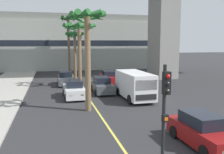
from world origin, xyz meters
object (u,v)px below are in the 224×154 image
palm_tree_near_median (69,28)px  palm_tree_mid_median (75,40)px  palm_tree_farthest_median (79,34)px  traffic_light_median_near (165,109)px  car_queue_fifth (109,78)px  car_queue_third (66,79)px  car_queue_front (74,90)px  car_queue_second (203,131)px  delivery_van (135,85)px  car_queue_fourth (102,86)px  palm_tree_far_median (87,31)px

palm_tree_near_median → palm_tree_mid_median: (0.32, -6.59, -1.89)m
palm_tree_mid_median → palm_tree_farthest_median: bearing=-91.1°
traffic_light_median_near → palm_tree_near_median: bearing=91.4°
car_queue_fifth → palm_tree_near_median: 14.21m
car_queue_third → palm_tree_farthest_median: (1.45, -2.08, 5.07)m
car_queue_third → car_queue_front: bearing=-87.3°
car_queue_second → palm_tree_near_median: 31.55m
car_queue_third → delivery_van: 10.40m
car_queue_second → car_queue_fifth: same height
delivery_van → palm_tree_farthest_median: (-3.96, 6.80, 4.51)m
delivery_van → traffic_light_median_near: 13.17m
car_queue_second → delivery_van: 10.12m
car_queue_fifth → traffic_light_median_near: bearing=-98.1°
car_queue_fourth → palm_tree_farthest_median: bearing=117.4°
delivery_van → palm_tree_near_median: 21.73m
palm_tree_far_median → palm_tree_farthest_median: (0.50, 9.51, 0.08)m
car_queue_third → traffic_light_median_near: bearing=-84.4°
car_queue_second → car_queue_third: (-5.37, 18.97, 0.00)m
palm_tree_near_median → palm_tree_mid_median: palm_tree_near_median is taller
car_queue_fourth → traffic_light_median_near: size_ratio=0.98×
car_queue_fifth → palm_tree_near_median: size_ratio=0.45×
traffic_light_median_near → palm_tree_near_median: (-0.82, 33.17, 4.45)m
palm_tree_far_median → traffic_light_median_near: bearing=-83.4°
traffic_light_median_near → palm_tree_mid_median: size_ratio=0.65×
car_queue_third → car_queue_second: bearing=-74.2°
palm_tree_near_median → palm_tree_farthest_median: (0.17, -13.71, -1.36)m
traffic_light_median_near → palm_tree_far_median: (-1.15, 9.95, 3.00)m
car_queue_second → palm_tree_farthest_median: (-3.93, 16.90, 5.07)m
car_queue_fourth → palm_tree_mid_median: 11.56m
car_queue_fourth → delivery_van: delivery_van is taller
car_queue_front → delivery_van: size_ratio=0.78×
car_queue_second → traffic_light_median_near: traffic_light_median_near is taller
traffic_light_median_near → car_queue_fifth: bearing=81.9°
delivery_van → palm_tree_farthest_median: bearing=120.2°
palm_tree_near_median → palm_tree_mid_median: bearing=-87.3°
palm_tree_farthest_median → palm_tree_far_median: bearing=-93.0°
palm_tree_near_median → delivery_van: bearing=-78.6°
traffic_light_median_near → palm_tree_farthest_median: bearing=91.9°
palm_tree_far_median → palm_tree_farthest_median: size_ratio=1.02×
car_queue_second → palm_tree_far_median: (-4.43, 7.38, 4.99)m
traffic_light_median_near → car_queue_third: bearing=95.6°
car_queue_front → car_queue_third: size_ratio=1.00×
car_queue_fifth → palm_tree_farthest_median: size_ratio=0.59×
palm_tree_mid_median → palm_tree_far_median: size_ratio=0.89×
car_queue_third → palm_tree_farthest_median: size_ratio=0.59×
palm_tree_mid_median → car_queue_second: bearing=-81.0°
palm_tree_mid_median → palm_tree_farthest_median: size_ratio=0.91×
delivery_van → car_queue_front: bearing=159.2°
delivery_van → palm_tree_far_median: 6.84m
palm_tree_near_median → palm_tree_mid_median: 6.86m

